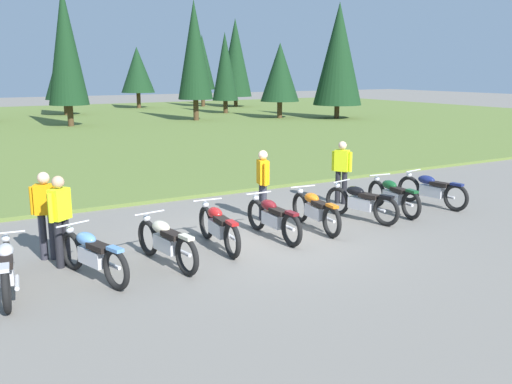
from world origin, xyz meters
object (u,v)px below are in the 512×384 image
motorcycle_silver (7,269)px  motorcycle_british_green (393,196)px  motorcycle_sky_blue (92,254)px  motorcycle_orange (315,210)px  motorcycle_black (361,202)px  motorcycle_maroon (273,218)px  rider_checking_bike (60,216)px  motorcycle_red (218,227)px  rider_near_row_end (263,181)px  rider_in_hivis_vest (46,210)px  motorcycle_navy (431,190)px  rider_with_back_turned (342,169)px  motorcycle_cream (166,242)px

motorcycle_silver → motorcycle_british_green: 9.01m
motorcycle_sky_blue → motorcycle_orange: (5.08, 0.58, 0.00)m
motorcycle_black → motorcycle_maroon: bearing=-176.2°
motorcycle_black → rider_checking_bike: size_ratio=1.24×
motorcycle_red → rider_checking_bike: rider_checking_bike is taller
motorcycle_black → rider_checking_bike: rider_checking_bike is taller
motorcycle_maroon → rider_near_row_end: (0.55, 1.33, 0.51)m
motorcycle_orange → rider_in_hivis_vest: size_ratio=1.26×
motorcycle_maroon → motorcycle_orange: (1.17, 0.09, 0.00)m
motorcycle_navy → rider_in_hivis_vest: rider_in_hivis_vest is taller
rider_near_row_end → motorcycle_navy: bearing=-12.7°
motorcycle_navy → motorcycle_red: bearing=-177.0°
motorcycle_sky_blue → motorcycle_maroon: same height
motorcycle_sky_blue → motorcycle_british_green: 7.67m
motorcycle_sky_blue → motorcycle_british_green: (7.63, 0.80, 0.00)m
motorcycle_sky_blue → motorcycle_navy: same height
motorcycle_orange → rider_with_back_turned: bearing=38.7°
motorcycle_cream → motorcycle_silver: bearing=-178.6°
motorcycle_silver → motorcycle_maroon: 5.28m
rider_checking_bike → rider_in_hivis_vest: 0.55m
motorcycle_british_green → rider_with_back_turned: 1.59m
motorcycle_black → rider_in_hivis_vest: bearing=173.6°
motorcycle_orange → rider_near_row_end: size_ratio=1.26×
motorcycle_red → rider_in_hivis_vest: bearing=162.3°
motorcycle_maroon → motorcycle_orange: same height
motorcycle_cream → rider_with_back_turned: (5.79, 2.18, 0.51)m
motorcycle_navy → rider_with_back_turned: (-1.85, 1.42, 0.51)m
motorcycle_silver → motorcycle_cream: (2.68, 0.07, 0.00)m
motorcycle_red → rider_in_hivis_vest: size_ratio=1.26×
motorcycle_navy → motorcycle_british_green: bearing=-179.7°
motorcycle_maroon → motorcycle_orange: bearing=4.2°
motorcycle_cream → rider_in_hivis_vest: (-1.79, 1.40, 0.51)m
motorcycle_navy → rider_in_hivis_vest: bearing=176.1°
motorcycle_navy → rider_in_hivis_vest: (-9.44, 0.64, 0.51)m
motorcycle_cream → rider_checking_bike: 1.92m
motorcycle_british_green → rider_near_row_end: bearing=162.0°
motorcycle_black → motorcycle_silver: bearing=-175.0°
motorcycle_sky_blue → rider_near_row_end: rider_near_row_end is taller
rider_near_row_end → motorcycle_orange: bearing=-63.6°
motorcycle_orange → motorcycle_black: same height
motorcycle_sky_blue → motorcycle_cream: bearing=1.9°
rider_checking_bike → motorcycle_navy: bearing=-0.7°
motorcycle_maroon → motorcycle_silver: bearing=-174.4°
motorcycle_silver → rider_near_row_end: bearing=17.6°
motorcycle_maroon → rider_near_row_end: bearing=67.5°
rider_with_back_turned → rider_near_row_end: size_ratio=1.00×
rider_in_hivis_vest → rider_checking_bike: bearing=-73.9°
motorcycle_british_green → motorcycle_sky_blue: bearing=-174.0°
motorcycle_sky_blue → motorcycle_orange: bearing=6.5°
rider_near_row_end → rider_in_hivis_vest: 4.93m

